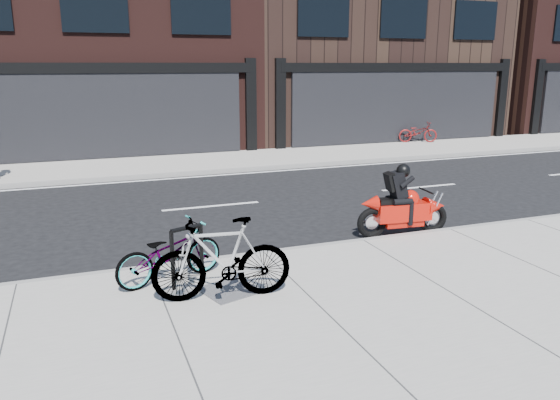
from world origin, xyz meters
name	(u,v)px	position (x,y,z in m)	size (l,w,h in m)	color
ground	(234,229)	(0.00, 0.00, 0.00)	(120.00, 120.00, 0.00)	black
sidewalk_near	(341,332)	(0.00, -5.00, 0.07)	(60.00, 6.00, 0.13)	gray
sidewalk_far	(171,164)	(0.00, 7.75, 0.07)	(60.00, 3.50, 0.13)	gray
building_mideast	(347,3)	(10.00, 14.50, 6.25)	(12.00, 10.00, 12.50)	black
building_east	(538,7)	(22.00, 14.50, 6.50)	(10.00, 10.00, 13.00)	black
bike_rack	(187,251)	(-1.55, -2.96, 0.68)	(0.53, 0.23, 0.93)	black
bicycle_front	(169,253)	(-1.78, -2.70, 0.59)	(0.61, 1.75, 0.92)	gray
bicycle_rear	(222,259)	(-1.19, -3.60, 0.72)	(0.56, 1.97, 1.18)	gray
motorcycle	(407,206)	(3.18, -1.61, 0.60)	(1.98, 0.60, 1.48)	black
bicycle_far	(418,132)	(10.72, 9.00, 0.56)	(0.57, 1.63, 0.86)	maroon
utility_grate	(229,290)	(-1.03, -3.37, 0.14)	(0.75, 0.75, 0.01)	#434345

